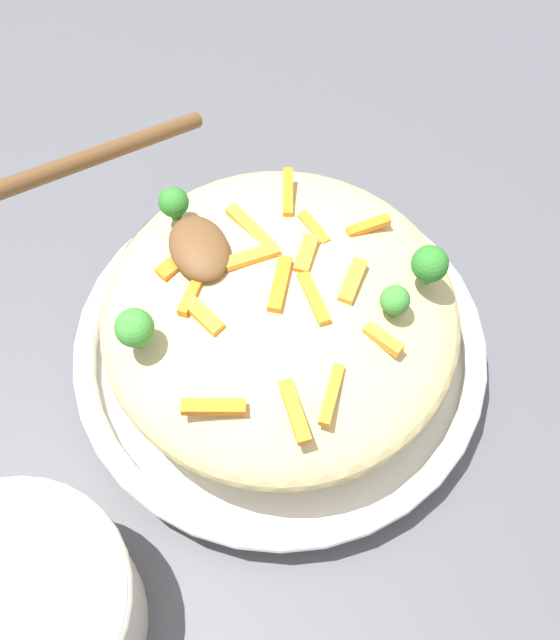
% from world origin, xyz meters
% --- Properties ---
extents(ground_plane, '(2.40, 2.40, 0.00)m').
position_xyz_m(ground_plane, '(0.00, 0.00, 0.00)').
color(ground_plane, '#4C4C51').
extents(serving_bowl, '(0.31, 0.31, 0.04)m').
position_xyz_m(serving_bowl, '(0.00, 0.00, 0.02)').
color(serving_bowl, white).
rests_on(serving_bowl, ground_plane).
extents(pasta_mound, '(0.26, 0.26, 0.08)m').
position_xyz_m(pasta_mound, '(0.00, 0.00, 0.07)').
color(pasta_mound, '#D1BA7A').
rests_on(pasta_mound, serving_bowl).
extents(carrot_piece_0, '(0.03, 0.03, 0.01)m').
position_xyz_m(carrot_piece_0, '(0.02, -0.03, 0.11)').
color(carrot_piece_0, orange).
rests_on(carrot_piece_0, pasta_mound).
extents(carrot_piece_1, '(0.04, 0.02, 0.01)m').
position_xyz_m(carrot_piece_1, '(0.06, -0.00, 0.11)').
color(carrot_piece_1, orange).
rests_on(carrot_piece_1, pasta_mound).
extents(carrot_piece_2, '(0.03, 0.02, 0.01)m').
position_xyz_m(carrot_piece_2, '(-0.00, 0.06, 0.11)').
color(carrot_piece_2, orange).
rests_on(carrot_piece_2, pasta_mound).
extents(carrot_piece_3, '(0.03, 0.04, 0.01)m').
position_xyz_m(carrot_piece_3, '(0.05, 0.05, 0.11)').
color(carrot_piece_3, orange).
rests_on(carrot_piece_3, pasta_mound).
extents(carrot_piece_4, '(0.04, 0.03, 0.01)m').
position_xyz_m(carrot_piece_4, '(-0.08, 0.00, 0.11)').
color(carrot_piece_4, orange).
rests_on(carrot_piece_4, pasta_mound).
extents(carrot_piece_5, '(0.02, 0.04, 0.01)m').
position_xyz_m(carrot_piece_5, '(-0.06, 0.07, 0.11)').
color(carrot_piece_5, orange).
rests_on(carrot_piece_5, pasta_mound).
extents(carrot_piece_6, '(0.04, 0.02, 0.01)m').
position_xyz_m(carrot_piece_6, '(0.07, -0.04, 0.11)').
color(carrot_piece_6, orange).
rests_on(carrot_piece_6, pasta_mound).
extents(carrot_piece_7, '(0.01, 0.04, 0.01)m').
position_xyz_m(carrot_piece_7, '(0.03, 0.01, 0.12)').
color(carrot_piece_7, orange).
rests_on(carrot_piece_7, pasta_mound).
extents(carrot_piece_8, '(0.03, 0.01, 0.01)m').
position_xyz_m(carrot_piece_8, '(0.04, -0.04, 0.11)').
color(carrot_piece_8, orange).
rests_on(carrot_piece_8, pasta_mound).
extents(carrot_piece_9, '(0.03, 0.02, 0.01)m').
position_xyz_m(carrot_piece_9, '(-0.06, -0.05, 0.11)').
color(carrot_piece_9, orange).
rests_on(carrot_piece_9, pasta_mound).
extents(carrot_piece_10, '(0.01, 0.03, 0.01)m').
position_xyz_m(carrot_piece_10, '(0.03, -0.08, 0.11)').
color(carrot_piece_10, orange).
rests_on(carrot_piece_10, pasta_mound).
extents(carrot_piece_11, '(0.04, 0.03, 0.01)m').
position_xyz_m(carrot_piece_11, '(0.00, 0.00, 0.12)').
color(carrot_piece_11, orange).
rests_on(carrot_piece_11, pasta_mound).
extents(carrot_piece_12, '(0.04, 0.01, 0.01)m').
position_xyz_m(carrot_piece_12, '(-0.09, 0.03, 0.11)').
color(carrot_piece_12, orange).
rests_on(carrot_piece_12, pasta_mound).
extents(carrot_piece_13, '(0.03, 0.03, 0.01)m').
position_xyz_m(carrot_piece_13, '(-0.01, -0.05, 0.11)').
color(carrot_piece_13, orange).
rests_on(carrot_piece_13, pasta_mound).
extents(carrot_piece_14, '(0.03, 0.03, 0.01)m').
position_xyz_m(carrot_piece_14, '(0.02, 0.06, 0.11)').
color(carrot_piece_14, orange).
rests_on(carrot_piece_14, pasta_mound).
extents(carrot_piece_15, '(0.04, 0.01, 0.01)m').
position_xyz_m(carrot_piece_15, '(-0.02, -0.02, 0.11)').
color(carrot_piece_15, orange).
rests_on(carrot_piece_15, pasta_mound).
extents(broccoli_floret_0, '(0.02, 0.02, 0.03)m').
position_xyz_m(broccoli_floret_0, '(-0.04, -0.06, 0.12)').
color(broccoli_floret_0, '#377928').
rests_on(broccoli_floret_0, pasta_mound).
extents(broccoli_floret_1, '(0.03, 0.03, 0.03)m').
position_xyz_m(broccoli_floret_1, '(-0.03, -0.10, 0.12)').
color(broccoli_floret_1, '#296820').
rests_on(broccoli_floret_1, pasta_mound).
extents(broccoli_floret_2, '(0.02, 0.02, 0.03)m').
position_xyz_m(broccoli_floret_2, '(0.09, 0.04, 0.12)').
color(broccoli_floret_2, '#296820').
rests_on(broccoli_floret_2, pasta_mound).
extents(broccoli_floret_3, '(0.03, 0.03, 0.03)m').
position_xyz_m(broccoli_floret_3, '(-0.00, 0.10, 0.12)').
color(broccoli_floret_3, '#377928').
rests_on(broccoli_floret_3, pasta_mound).
extents(serving_spoon, '(0.15, 0.16, 0.08)m').
position_xyz_m(serving_spoon, '(0.08, 0.05, 0.13)').
color(serving_spoon, brown).
rests_on(serving_spoon, pasta_mound).
extents(companion_bowl, '(0.15, 0.15, 0.09)m').
position_xyz_m(companion_bowl, '(-0.12, 0.23, 0.05)').
color(companion_bowl, beige).
rests_on(companion_bowl, ground_plane).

